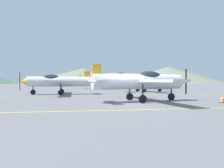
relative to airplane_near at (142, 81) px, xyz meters
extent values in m
plane|color=slate|center=(-1.51, -0.92, -1.61)|extent=(400.00, 400.00, 0.00)
cube|color=yellow|center=(-1.51, -4.48, -1.60)|extent=(80.00, 0.16, 0.01)
cube|color=yellow|center=(-1.51, 6.71, -1.60)|extent=(80.00, 0.16, 0.01)
cylinder|color=silver|center=(-0.31, -0.05, -0.05)|extent=(7.43, 2.40, 1.19)
cone|color=#F2A519|center=(3.67, 0.63, -0.05)|extent=(0.91, 1.12, 1.01)
cube|color=black|center=(4.10, 0.70, -0.05)|extent=(0.06, 0.13, 2.16)
ellipsoid|color=#1E2833|center=(0.64, 0.11, 0.31)|extent=(2.29, 1.32, 0.97)
cube|color=silver|center=(0.11, 0.02, 0.01)|extent=(2.76, 9.56, 0.17)
cube|color=silver|center=(-3.61, -0.61, 0.01)|extent=(1.22, 2.89, 0.11)
cube|color=#F2A519|center=(-3.61, -0.61, 0.60)|extent=(0.69, 0.24, 1.29)
cylinder|color=black|center=(2.66, 0.45, -0.77)|extent=(0.11, 0.11, 1.08)
cylinder|color=black|center=(2.66, 0.45, -1.31)|extent=(0.62, 0.23, 0.60)
cylinder|color=black|center=(-0.33, -1.26, -0.77)|extent=(0.11, 0.11, 1.08)
cylinder|color=black|center=(-0.33, -1.26, -1.31)|extent=(0.62, 0.23, 0.60)
cylinder|color=black|center=(-0.73, 1.08, -0.77)|extent=(0.11, 0.11, 1.08)
cylinder|color=black|center=(-0.73, 1.08, -1.31)|extent=(0.62, 0.23, 0.60)
cylinder|color=silver|center=(-7.41, 9.63, -0.05)|extent=(7.38, 1.47, 1.19)
cone|color=#F2A519|center=(-11.45, 9.47, -0.05)|extent=(0.79, 1.04, 1.01)
cube|color=black|center=(-11.88, 9.45, -0.05)|extent=(0.05, 0.13, 2.16)
ellipsoid|color=#1E2833|center=(-8.38, 9.59, 0.31)|extent=(2.19, 1.05, 0.97)
cube|color=silver|center=(-7.84, 9.61, 0.01)|extent=(1.56, 9.53, 0.17)
cube|color=silver|center=(-4.07, 9.76, 0.01)|extent=(0.86, 2.83, 0.11)
cube|color=#F2A519|center=(-4.07, 9.76, 0.60)|extent=(0.68, 0.16, 1.29)
cylinder|color=black|center=(-10.43, 9.51, -0.77)|extent=(0.11, 0.11, 1.08)
cylinder|color=black|center=(-10.43, 9.51, -1.31)|extent=(0.61, 0.15, 0.60)
cylinder|color=black|center=(-7.24, 10.82, -0.77)|extent=(0.11, 0.11, 1.08)
cylinder|color=black|center=(-7.24, 10.82, -1.31)|extent=(0.61, 0.15, 0.60)
cylinder|color=black|center=(-7.15, 8.45, -0.77)|extent=(0.11, 0.11, 1.08)
cylinder|color=black|center=(-7.15, 8.45, -1.31)|extent=(0.61, 0.15, 0.60)
cylinder|color=white|center=(4.24, 13.82, -0.05)|extent=(7.43, 2.24, 1.19)
cone|color=#1E8C3F|center=(8.24, 14.41, -0.05)|extent=(0.89, 1.11, 1.01)
cube|color=black|center=(8.67, 14.47, -0.05)|extent=(0.06, 0.13, 2.16)
ellipsoid|color=#1E2833|center=(5.20, 13.96, 0.31)|extent=(2.28, 1.27, 0.97)
cube|color=white|center=(4.67, 13.88, 0.01)|extent=(2.56, 9.56, 0.17)
cube|color=white|center=(0.93, 13.33, 0.01)|extent=(1.16, 2.88, 0.11)
cube|color=#1E8C3F|center=(0.93, 13.33, 0.60)|extent=(0.69, 0.23, 1.29)
cylinder|color=black|center=(7.23, 14.26, -0.77)|extent=(0.11, 0.11, 1.08)
cylinder|color=black|center=(7.23, 14.26, -1.31)|extent=(0.62, 0.22, 0.60)
cylinder|color=black|center=(4.20, 12.61, -0.77)|extent=(0.11, 0.11, 1.08)
cylinder|color=black|center=(4.20, 12.61, -1.31)|extent=(0.62, 0.22, 0.60)
cylinder|color=black|center=(3.86, 14.96, -0.77)|extent=(0.11, 0.11, 1.08)
cylinder|color=black|center=(3.86, 14.96, -1.31)|extent=(0.62, 0.22, 0.60)
cylinder|color=white|center=(-1.79, 28.57, -0.05)|extent=(7.40, 1.65, 1.19)
cone|color=#F2A519|center=(2.25, 28.31, -0.05)|extent=(0.82, 1.05, 1.01)
cube|color=black|center=(2.68, 28.28, -0.05)|extent=(0.05, 0.13, 2.16)
ellipsoid|color=#1E2833|center=(-0.82, 28.50, 0.31)|extent=(2.21, 1.11, 0.97)
cube|color=white|center=(-1.36, 28.54, 0.01)|extent=(1.79, 9.55, 0.17)
cube|color=white|center=(-5.12, 28.78, 0.01)|extent=(0.93, 2.85, 0.11)
cube|color=#F2A519|center=(-5.12, 28.78, 0.60)|extent=(0.69, 0.17, 1.29)
cylinder|color=black|center=(1.23, 28.37, -0.77)|extent=(0.11, 0.11, 1.08)
cylinder|color=black|center=(1.23, 28.37, -1.31)|extent=(0.61, 0.17, 0.60)
cylinder|color=black|center=(-2.08, 27.40, -0.77)|extent=(0.11, 0.11, 1.08)
cylinder|color=black|center=(-2.08, 27.40, -1.31)|extent=(0.61, 0.17, 0.60)
cylinder|color=black|center=(-1.93, 29.76, -0.77)|extent=(0.11, 0.11, 1.08)
cylinder|color=black|center=(-1.93, 29.76, -1.31)|extent=(0.61, 0.17, 0.60)
cube|color=#3372BF|center=(10.56, 24.60, -0.91)|extent=(4.63, 3.69, 0.75)
cube|color=black|center=(10.69, 24.52, -0.26)|extent=(2.88, 2.57, 0.55)
cylinder|color=black|center=(9.77, 26.08, -1.29)|extent=(0.67, 0.51, 0.64)
cylinder|color=black|center=(8.88, 24.52, -1.29)|extent=(0.67, 0.51, 0.64)
cylinder|color=black|center=(12.24, 24.68, -1.29)|extent=(0.67, 0.51, 0.64)
cylinder|color=black|center=(11.35, 23.11, -1.29)|extent=(0.67, 0.51, 0.64)
cube|color=black|center=(5.55, -1.86, -1.59)|extent=(0.36, 0.36, 0.04)
cone|color=orange|center=(5.55, -1.86, -1.29)|extent=(0.29, 0.29, 0.55)
cylinder|color=white|center=(5.55, -1.86, -1.27)|extent=(0.20, 0.20, 0.08)
cone|color=slate|center=(-3.97, 123.06, 3.59)|extent=(77.80, 77.80, 10.40)
cone|color=slate|center=(65.33, 140.36, 5.22)|extent=(85.37, 85.37, 13.66)
camera|label=1|loc=(-4.64, -15.17, -0.02)|focal=31.99mm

